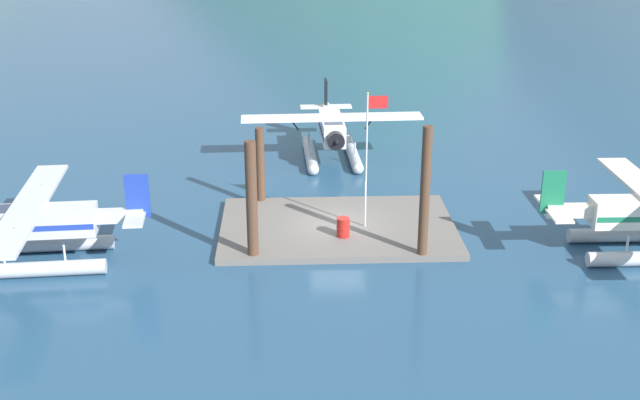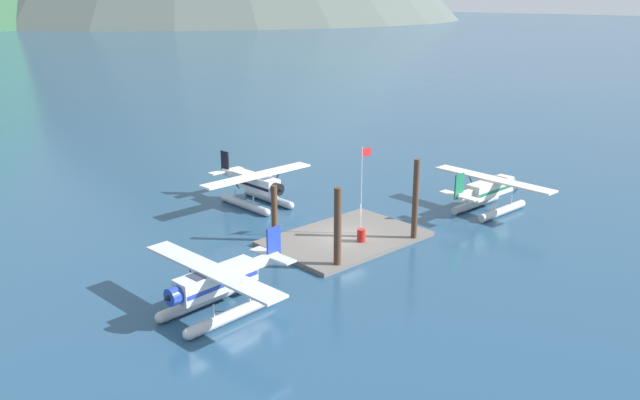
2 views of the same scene
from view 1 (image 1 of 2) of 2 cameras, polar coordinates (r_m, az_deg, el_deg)
name	(u,v)px [view 1 (image 1 of 2)]	position (r m, az deg, el deg)	size (l,w,h in m)	color
ground_plane	(338,230)	(37.86, 1.25, -2.14)	(1200.00, 1200.00, 0.00)	navy
dock_platform	(338,227)	(37.80, 1.25, -1.93)	(10.82, 7.29, 0.30)	#66605B
piling_near_left	(252,202)	(33.92, -4.81, -0.17)	(0.48, 0.48, 5.31)	#4C3323
piling_near_right	(425,195)	(34.03, 7.35, 0.35)	(0.42, 0.42, 5.92)	#4C3323
piling_far_left	(260,167)	(40.25, -4.21, 2.30)	(0.43, 0.43, 4.03)	#4C3323
flagpole	(369,145)	(36.28, 3.48, 3.86)	(0.95, 0.10, 6.31)	silver
fuel_drum	(343,227)	(36.30, 1.63, -1.92)	(0.62, 0.62, 0.88)	#AD1E19
seaplane_white_bow_centre	(332,133)	(47.41, 0.81, 4.68)	(10.44, 7.98, 3.84)	#B7BABF
seaplane_silver_port_aft	(38,229)	(35.92, -19.15, -1.94)	(7.97, 10.47, 3.84)	#B7BABF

